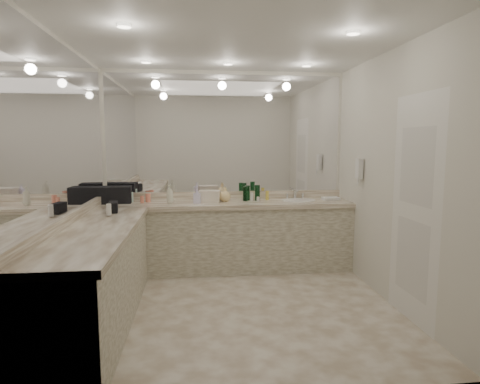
{
  "coord_description": "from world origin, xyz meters",
  "views": [
    {
      "loc": [
        -0.4,
        -3.91,
        1.66
      ],
      "look_at": [
        0.08,
        0.4,
        1.12
      ],
      "focal_mm": 30.0,
      "sensor_mm": 36.0,
      "label": 1
    }
  ],
  "objects": [
    {
      "name": "floor",
      "position": [
        0.0,
        0.0,
        0.0
      ],
      "size": [
        3.2,
        3.2,
        0.0
      ],
      "primitive_type": "plane",
      "color": "beige",
      "rests_on": "ground"
    },
    {
      "name": "ceiling",
      "position": [
        0.0,
        0.0,
        2.6
      ],
      "size": [
        3.2,
        3.2,
        0.0
      ],
      "primitive_type": "plane",
      "color": "white",
      "rests_on": "floor"
    },
    {
      "name": "wall_back",
      "position": [
        0.0,
        1.5,
        1.3
      ],
      "size": [
        3.2,
        0.02,
        2.6
      ],
      "primitive_type": "cube",
      "color": "silver",
      "rests_on": "floor"
    },
    {
      "name": "wall_left",
      "position": [
        -1.6,
        0.0,
        1.3
      ],
      "size": [
        0.02,
        3.0,
        2.6
      ],
      "primitive_type": "cube",
      "color": "silver",
      "rests_on": "floor"
    },
    {
      "name": "wall_right",
      "position": [
        1.6,
        0.0,
        1.3
      ],
      "size": [
        0.02,
        3.0,
        2.6
      ],
      "primitive_type": "cube",
      "color": "silver",
      "rests_on": "floor"
    },
    {
      "name": "vanity_back_base",
      "position": [
        0.0,
        1.2,
        0.42
      ],
      "size": [
        3.2,
        0.6,
        0.84
      ],
      "primitive_type": "cube",
      "color": "beige",
      "rests_on": "floor"
    },
    {
      "name": "vanity_back_top",
      "position": [
        0.0,
        1.19,
        0.87
      ],
      "size": [
        3.2,
        0.64,
        0.06
      ],
      "primitive_type": "cube",
      "color": "#F0E4CD",
      "rests_on": "vanity_back_base"
    },
    {
      "name": "vanity_left_base",
      "position": [
        -1.3,
        -0.3,
        0.42
      ],
      "size": [
        0.6,
        2.4,
        0.84
      ],
      "primitive_type": "cube",
      "color": "beige",
      "rests_on": "floor"
    },
    {
      "name": "vanity_left_top",
      "position": [
        -1.29,
        -0.3,
        0.87
      ],
      "size": [
        0.64,
        2.42,
        0.06
      ],
      "primitive_type": "cube",
      "color": "#F0E4CD",
      "rests_on": "vanity_left_base"
    },
    {
      "name": "backsplash_back",
      "position": [
        0.0,
        1.48,
        0.95
      ],
      "size": [
        3.2,
        0.04,
        0.1
      ],
      "primitive_type": "cube",
      "color": "#F0E4CD",
      "rests_on": "vanity_back_top"
    },
    {
      "name": "backsplash_left",
      "position": [
        -1.58,
        0.0,
        0.95
      ],
      "size": [
        0.04,
        3.0,
        0.1
      ],
      "primitive_type": "cube",
      "color": "#F0E4CD",
      "rests_on": "vanity_left_top"
    },
    {
      "name": "mirror_back",
      "position": [
        0.0,
        1.49,
        1.77
      ],
      "size": [
        3.12,
        0.01,
        1.55
      ],
      "primitive_type": "cube",
      "color": "white",
      "rests_on": "wall_back"
    },
    {
      "name": "mirror_left",
      "position": [
        -1.59,
        0.0,
        1.77
      ],
      "size": [
        0.01,
        2.92,
        1.55
      ],
      "primitive_type": "cube",
      "color": "white",
      "rests_on": "wall_left"
    },
    {
      "name": "sink",
      "position": [
        0.95,
        1.2,
        0.9
      ],
      "size": [
        0.44,
        0.44,
        0.03
      ],
      "primitive_type": "cylinder",
      "color": "white",
      "rests_on": "vanity_back_top"
    },
    {
      "name": "faucet",
      "position": [
        0.95,
        1.41,
        0.97
      ],
      "size": [
        0.24,
        0.16,
        0.14
      ],
      "primitive_type": "cube",
      "color": "silver",
      "rests_on": "vanity_back_top"
    },
    {
      "name": "wall_phone",
      "position": [
        1.56,
        0.7,
        1.35
      ],
      "size": [
        0.06,
        0.1,
        0.24
      ],
      "primitive_type": "cube",
      "color": "white",
      "rests_on": "wall_right"
    },
    {
      "name": "door",
      "position": [
        1.59,
        -0.5,
        1.05
      ],
      "size": [
        0.02,
        0.82,
        2.1
      ],
      "primitive_type": "cube",
      "color": "white",
      "rests_on": "wall_right"
    },
    {
      "name": "black_toiletry_bag",
      "position": [
        -1.41,
        1.26,
        1.01
      ],
      "size": [
        0.4,
        0.27,
        0.22
      ],
      "primitive_type": "cube",
      "rotation": [
        0.0,
        0.0,
        0.08
      ],
      "color": "black",
      "rests_on": "vanity_back_top"
    },
    {
      "name": "black_bag_spill",
      "position": [
        -1.3,
        0.54,
        0.96
      ],
      "size": [
        0.12,
        0.22,
        0.11
      ],
      "primitive_type": "cube",
      "rotation": [
        0.0,
        0.0,
        0.15
      ],
      "color": "black",
      "rests_on": "vanity_left_top"
    },
    {
      "name": "cream_cosmetic_case",
      "position": [
        -0.22,
        1.19,
        0.98
      ],
      "size": [
        0.29,
        0.21,
        0.15
      ],
      "primitive_type": "cube",
      "rotation": [
        0.0,
        0.0,
        -0.2
      ],
      "color": "silver",
      "rests_on": "vanity_back_top"
    },
    {
      "name": "hand_towel",
      "position": [
        1.39,
        1.21,
        0.92
      ],
      "size": [
        0.23,
        0.17,
        0.04
      ],
      "primitive_type": "cube",
      "rotation": [
        0.0,
        0.0,
        0.1
      ],
      "color": "white",
      "rests_on": "vanity_back_top"
    },
    {
      "name": "lotion_left",
      "position": [
        -1.3,
        0.31,
        0.96
      ],
      "size": [
        0.05,
        0.05,
        0.12
      ],
      "primitive_type": "cylinder",
      "color": "white",
      "rests_on": "vanity_left_top"
    },
    {
      "name": "soap_bottle_a",
      "position": [
        -0.73,
        1.17,
        1.02
      ],
      "size": [
        0.12,
        0.12,
        0.23
      ],
      "primitive_type": "imported",
      "rotation": [
        0.0,
        0.0,
        -0.39
      ],
      "color": "beige",
      "rests_on": "vanity_back_top"
    },
    {
      "name": "soap_bottle_b",
      "position": [
        -0.38,
        1.11,
        0.99
      ],
      "size": [
        0.1,
        0.1,
        0.19
      ],
      "primitive_type": "imported",
      "rotation": [
        0.0,
        0.0,
        -0.22
      ],
      "color": "white",
      "rests_on": "vanity_back_top"
    },
    {
      "name": "soap_bottle_c",
      "position": [
        -0.02,
        1.23,
        1.0
      ],
      "size": [
        0.16,
        0.16,
        0.19
      ],
      "primitive_type": "imported",
      "rotation": [
        0.0,
        0.0,
        -0.09
      ],
      "color": "#FFDD95",
      "rests_on": "vanity_back_top"
    },
    {
      "name": "green_bottle_0",
      "position": [
        0.28,
        1.31,
        1.0
      ],
      "size": [
        0.07,
        0.07,
        0.19
      ],
      "primitive_type": "cylinder",
      "color": "#145226",
      "rests_on": "vanity_back_top"
    },
    {
      "name": "green_bottle_1",
      "position": [
        0.41,
        1.26,
        1.0
      ],
      "size": [
        0.07,
        0.07,
        0.21
      ],
      "primitive_type": "cylinder",
      "color": "#145226",
      "rests_on": "vanity_back_top"
    },
    {
      "name": "green_bottle_2",
      "position": [
        0.24,
        1.24,
        1.0
      ],
      "size": [
        0.06,
        0.06,
        0.19
      ],
      "primitive_type": "cylinder",
      "color": "#145226",
      "rests_on": "vanity_back_top"
    },
    {
      "name": "amenity_bottle_0",
      "position": [
        0.33,
        1.26,
        0.95
      ],
      "size": [
        0.04,
        0.04,
        0.11
      ],
      "primitive_type": "cylinder",
      "color": "white",
      "rests_on": "vanity_back_top"
    },
    {
      "name": "amenity_bottle_1",
      "position": [
        0.4,
        1.18,
        0.93
      ],
      "size": [
        0.04,
        0.04,
        0.06
      ],
      "primitive_type": "cylinder",
      "color": "white",
      "rests_on": "vanity_back_top"
    },
    {
      "name": "amenity_bottle_2",
      "position": [
        -1.23,
        1.31,
        0.96
      ],
      "size": [
        0.07,
        0.07,
        0.13
      ],
      "primitive_type": "cylinder",
      "color": "silver",
      "rests_on": "vanity_back_top"
    },
    {
      "name": "amenity_bottle_3",
      "position": [
        -1.08,
        1.21,
        0.95
      ],
      "size": [
        0.05,
        0.05,
        0.09
      ],
      "primitive_type": "cylinder",
      "color": "#E57F66",
      "rests_on": "vanity_back_top"
    },
    {
      "name": "amenity_bottle_4",
      "position": [
        -1.29,
        1.28,
        0.95
      ],
      "size": [
        0.04,
        0.04,
        0.11
      ],
      "primitive_type": "cylinder",
      "color": "silver",
      "rests_on": "vanity_back_top"
    },
    {
      "name": "amenity_bottle_5",
      "position": [
        -0.17,
        1.13,
        0.95
      ],
      "size": [
        0.04,
        0.04,
        0.11
      ],
      "primitive_type": "cylinder",
      "color": "white",
      "rests_on": "vanity_back_top"
    },
    {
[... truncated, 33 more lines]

